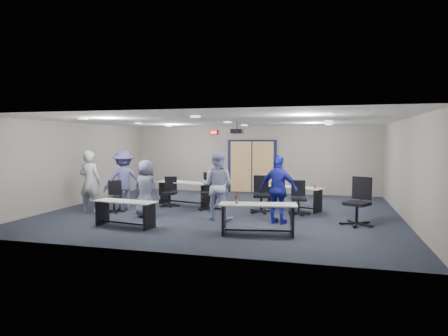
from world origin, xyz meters
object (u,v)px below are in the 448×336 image
(chair_back_d, at_px, (299,198))
(person_gray, at_px, (90,182))
(table_front_left, at_px, (125,209))
(chair_back_b, at_px, (210,191))
(chair_back_a, at_px, (169,192))
(chair_back_c, at_px, (261,194))
(table_back_right, at_px, (295,194))
(chair_loose_right, at_px, (357,202))
(person_lightblue, at_px, (217,186))
(table_back_left, at_px, (185,189))
(table_front_right, at_px, (257,213))
(person_plaid, at_px, (146,189))
(person_navy, at_px, (279,190))
(chair_loose_left, at_px, (114,197))
(person_back, at_px, (124,180))

(chair_back_d, relative_size, person_gray, 0.53)
(table_front_left, height_order, chair_back_b, chair_back_b)
(chair_back_a, bearing_deg, table_front_left, -97.75)
(chair_back_b, distance_m, chair_back_c, 1.60)
(table_back_right, bearing_deg, chair_loose_right, -25.68)
(table_back_right, bearing_deg, chair_back_c, -118.62)
(chair_back_c, relative_size, person_lightblue, 0.59)
(table_back_left, bearing_deg, person_gray, -120.03)
(chair_loose_right, relative_size, person_lightblue, 0.66)
(chair_back_a, bearing_deg, table_front_right, -51.45)
(chair_back_b, height_order, person_plaid, person_plaid)
(person_lightblue, bearing_deg, chair_back_a, -31.86)
(table_front_right, relative_size, person_plaid, 1.14)
(person_gray, bearing_deg, chair_back_d, -168.17)
(table_front_right, xyz_separation_m, chair_back_a, (-3.40, 3.03, -0.01))
(table_front_left, bearing_deg, chair_back_a, 99.91)
(table_back_left, distance_m, chair_back_b, 1.24)
(person_gray, xyz_separation_m, person_navy, (5.48, -0.01, -0.04))
(chair_back_b, height_order, person_lightblue, person_lightblue)
(table_back_right, relative_size, chair_loose_left, 1.95)
(table_front_left, xyz_separation_m, chair_loose_left, (-1.28, 1.66, 0.03))
(person_gray, relative_size, person_back, 1.00)
(person_gray, height_order, person_plaid, person_gray)
(table_back_right, height_order, chair_back_b, chair_back_b)
(table_back_left, distance_m, person_back, 2.04)
(table_back_right, height_order, chair_back_c, chair_back_c)
(chair_back_b, distance_m, chair_loose_left, 2.85)
(table_front_left, bearing_deg, chair_back_c, 51.61)
(table_back_left, height_order, person_navy, person_navy)
(chair_loose_right, bearing_deg, chair_back_b, -166.64)
(table_back_left, relative_size, chair_back_b, 1.74)
(chair_back_c, distance_m, person_lightblue, 1.69)
(chair_back_c, xyz_separation_m, person_navy, (0.69, -1.45, 0.33))
(person_lightblue, bearing_deg, person_navy, -177.58)
(chair_back_b, height_order, chair_back_c, chair_back_b)
(table_front_right, xyz_separation_m, person_gray, (-5.17, 1.33, 0.43))
(table_front_left, distance_m, person_back, 2.48)
(chair_loose_right, relative_size, person_gray, 0.66)
(table_front_right, distance_m, person_back, 4.99)
(table_front_left, distance_m, table_front_right, 3.29)
(chair_back_c, xyz_separation_m, person_lightblue, (-0.96, -1.34, 0.37))
(table_back_right, height_order, person_lightblue, person_lightblue)
(table_front_right, xyz_separation_m, table_back_right, (0.53, 3.49, -0.00))
(table_front_right, xyz_separation_m, chair_loose_right, (2.23, 1.59, 0.12))
(person_navy, bearing_deg, person_plaid, 19.03)
(chair_loose_left, relative_size, person_lightblue, 0.51)
(table_back_right, distance_m, person_lightblue, 2.82)
(chair_back_b, height_order, person_gray, person_gray)
(chair_loose_left, height_order, person_navy, person_navy)
(chair_loose_right, relative_size, person_plaid, 0.76)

